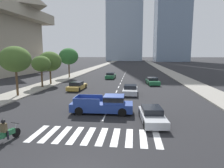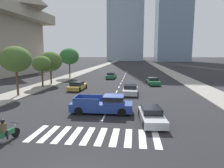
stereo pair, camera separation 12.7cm
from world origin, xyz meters
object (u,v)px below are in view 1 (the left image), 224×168
(sedan_silver_4, at_px, (130,90))
(street_tree_third, at_px, (50,61))
(street_tree_second, at_px, (41,64))
(sedan_gold_2, at_px, (77,86))
(motorcycle_lead, at_px, (5,133))
(sedan_green_3, at_px, (153,81))
(street_tree_fourth, at_px, (69,56))
(street_tree_nearest, at_px, (15,59))
(sedan_green_1, at_px, (111,76))
(pickup_truck, at_px, (105,104))
(sedan_silver_0, at_px, (152,115))

(sedan_silver_4, bearing_deg, street_tree_third, -115.21)
(street_tree_second, bearing_deg, sedan_gold_2, -11.86)
(sedan_gold_2, bearing_deg, motorcycle_lead, -173.77)
(sedan_green_3, bearing_deg, street_tree_fourth, -119.65)
(street_tree_nearest, bearing_deg, street_tree_third, 90.00)
(sedan_silver_4, xyz_separation_m, street_tree_fourth, (-14.33, 17.24, 4.36))
(motorcycle_lead, distance_m, sedan_green_1, 32.99)
(sedan_green_3, xyz_separation_m, street_tree_third, (-18.14, -2.13, 3.56))
(sedan_green_3, height_order, street_tree_fourth, street_tree_fourth)
(sedan_green_1, bearing_deg, sedan_gold_2, 168.30)
(sedan_green_3, height_order, street_tree_nearest, street_tree_nearest)
(pickup_truck, bearing_deg, sedan_silver_4, 75.71)
(sedan_silver_0, xyz_separation_m, street_tree_fourth, (-16.27, 28.26, 4.38))
(motorcycle_lead, xyz_separation_m, sedan_gold_2, (-0.80, 18.16, 0.00))
(street_tree_second, bearing_deg, pickup_truck, -46.24)
(motorcycle_lead, xyz_separation_m, street_tree_fourth, (-6.98, 33.00, 4.36))
(sedan_silver_4, bearing_deg, street_tree_fourth, -139.45)
(pickup_truck, relative_size, sedan_silver_4, 1.28)
(sedan_green_3, bearing_deg, motorcycle_lead, -29.71)
(sedan_silver_0, bearing_deg, sedan_green_3, 169.64)
(sedan_silver_0, height_order, sedan_green_3, sedan_green_3)
(street_tree_fourth, bearing_deg, street_tree_second, -90.00)
(motorcycle_lead, distance_m, street_tree_third, 24.07)
(pickup_truck, height_order, sedan_gold_2, pickup_truck)
(street_tree_nearest, distance_m, street_tree_third, 10.19)
(motorcycle_lead, relative_size, street_tree_nearest, 0.34)
(street_tree_nearest, xyz_separation_m, street_tree_third, (-0.00, 10.17, -0.62))
(sedan_green_1, height_order, sedan_gold_2, sedan_green_1)
(sedan_silver_4, relative_size, street_tree_second, 0.88)
(sedan_green_1, distance_m, street_tree_third, 14.41)
(pickup_truck, distance_m, street_tree_nearest, 14.06)
(sedan_green_1, xyz_separation_m, street_tree_second, (-9.61, -13.43, 3.26))
(street_tree_second, bearing_deg, sedan_silver_4, -14.49)
(motorcycle_lead, relative_size, sedan_green_3, 0.46)
(sedan_silver_4, bearing_deg, sedan_silver_0, 10.80)
(sedan_green_3, distance_m, sedan_silver_4, 9.89)
(sedan_silver_0, xyz_separation_m, street_tree_third, (-16.27, 18.02, 3.60))
(sedan_green_1, relative_size, street_tree_second, 0.91)
(motorcycle_lead, bearing_deg, sedan_silver_0, -48.38)
(sedan_silver_4, bearing_deg, sedan_green_3, 158.17)
(street_tree_nearest, distance_m, street_tree_fourth, 20.41)
(sedan_silver_0, bearing_deg, motorcycle_lead, -68.07)
(street_tree_nearest, bearing_deg, street_tree_fourth, 90.00)
(motorcycle_lead, distance_m, sedan_silver_4, 17.39)
(sedan_green_1, relative_size, street_tree_fourth, 0.69)
(street_tree_fourth, bearing_deg, motorcycle_lead, -78.05)
(motorcycle_lead, bearing_deg, sedan_silver_4, -10.39)
(sedan_silver_0, xyz_separation_m, street_tree_second, (-16.27, 14.73, 3.32))
(motorcycle_lead, xyz_separation_m, sedan_green_3, (11.16, 24.89, 0.00))
(street_tree_third, height_order, street_tree_fourth, street_tree_fourth)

